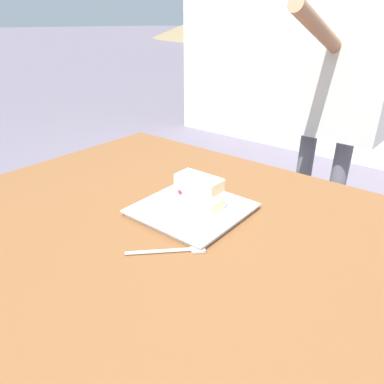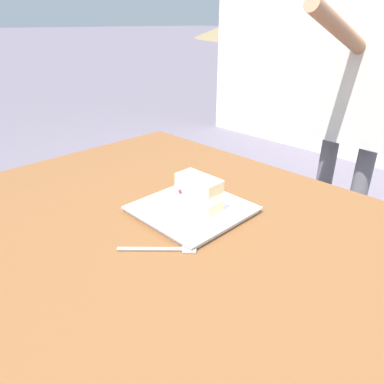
# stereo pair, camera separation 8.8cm
# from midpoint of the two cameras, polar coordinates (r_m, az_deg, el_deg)

# --- Properties ---
(patio_table) EXTENTS (1.52, 1.01, 0.74)m
(patio_table) POSITION_cam_midpoint_polar(r_m,az_deg,el_deg) (0.84, 4.87, -13.56)
(patio_table) COLOR brown
(patio_table) RESTS_ON ground
(dessert_plate) EXTENTS (0.26, 0.26, 0.02)m
(dessert_plate) POSITION_cam_midpoint_polar(r_m,az_deg,el_deg) (0.90, 2.79, -2.95)
(dessert_plate) COLOR white
(dessert_plate) RESTS_ON patio_table
(cake_slice) EXTENTS (0.12, 0.07, 0.09)m
(cake_slice) POSITION_cam_midpoint_polar(r_m,az_deg,el_deg) (0.88, 3.99, -0.13)
(cake_slice) COLOR beige
(cake_slice) RESTS_ON dessert_plate
(dessert_fork) EXTENTS (0.13, 0.13, 0.01)m
(dessert_fork) POSITION_cam_midpoint_polar(r_m,az_deg,el_deg) (0.76, -1.46, -9.33)
(dessert_fork) COLOR silver
(dessert_fork) RESTS_ON patio_table
(diner_person) EXTENTS (0.42, 0.54, 1.49)m
(diner_person) POSITION_cam_midpoint_polar(r_m,az_deg,el_deg) (1.54, 27.51, 16.19)
(diner_person) COLOR slate
(diner_person) RESTS_ON ground
(parked_car_near) EXTENTS (4.11, 4.20, 1.49)m
(parked_car_near) POSITION_cam_midpoint_polar(r_m,az_deg,el_deg) (11.79, 26.07, 21.66)
(parked_car_near) COLOR navy
(parked_car_near) RESTS_ON ground
(parked_car_far) EXTENTS (4.37, 4.06, 1.43)m
(parked_car_far) POSITION_cam_midpoint_polar(r_m,az_deg,el_deg) (17.07, 21.61, 22.92)
(parked_car_far) COLOR black
(parked_car_far) RESTS_ON ground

